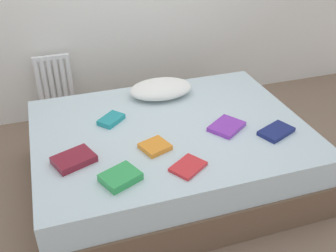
# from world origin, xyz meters

# --- Properties ---
(ground_plane) EXTENTS (8.00, 8.00, 0.00)m
(ground_plane) POSITION_xyz_m (0.00, 0.00, 0.00)
(ground_plane) COLOR #7F6651
(bed) EXTENTS (2.00, 1.50, 0.50)m
(bed) POSITION_xyz_m (0.00, 0.00, 0.25)
(bed) COLOR brown
(bed) RESTS_ON ground
(radiator) EXTENTS (0.33, 0.04, 0.60)m
(radiator) POSITION_xyz_m (-0.74, 1.20, 0.39)
(radiator) COLOR white
(radiator) RESTS_ON ground
(pillow) EXTENTS (0.52, 0.35, 0.13)m
(pillow) POSITION_xyz_m (0.08, 0.50, 0.56)
(pillow) COLOR white
(pillow) RESTS_ON bed
(textbook_teal) EXTENTS (0.23, 0.22, 0.04)m
(textbook_teal) POSITION_xyz_m (-0.39, 0.21, 0.52)
(textbook_teal) COLOR teal
(textbook_teal) RESTS_ON bed
(textbook_navy) EXTENTS (0.29, 0.24, 0.03)m
(textbook_navy) POSITION_xyz_m (0.69, -0.31, 0.52)
(textbook_navy) COLOR navy
(textbook_navy) RESTS_ON bed
(textbook_orange) EXTENTS (0.22, 0.21, 0.03)m
(textbook_orange) POSITION_xyz_m (-0.18, -0.23, 0.52)
(textbook_orange) COLOR orange
(textbook_orange) RESTS_ON bed
(textbook_red) EXTENTS (0.26, 0.25, 0.02)m
(textbook_red) POSITION_xyz_m (-0.04, -0.49, 0.51)
(textbook_red) COLOR red
(textbook_red) RESTS_ON bed
(textbook_purple) EXTENTS (0.31, 0.29, 0.03)m
(textbook_purple) POSITION_xyz_m (0.38, -0.14, 0.52)
(textbook_purple) COLOR purple
(textbook_purple) RESTS_ON bed
(textbook_green) EXTENTS (0.27, 0.25, 0.05)m
(textbook_green) POSITION_xyz_m (-0.47, -0.48, 0.52)
(textbook_green) COLOR green
(textbook_green) RESTS_ON bed
(textbook_maroon) EXTENTS (0.30, 0.26, 0.05)m
(textbook_maroon) POSITION_xyz_m (-0.71, -0.21, 0.52)
(textbook_maroon) COLOR maroon
(textbook_maroon) RESTS_ON bed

